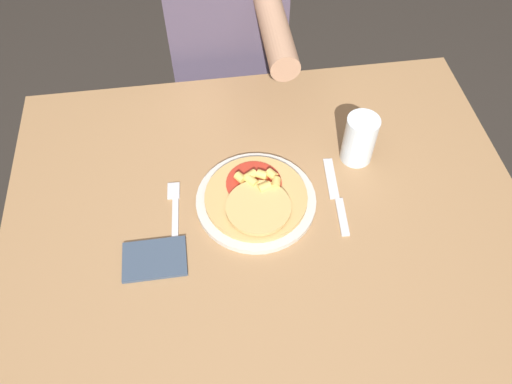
{
  "coord_description": "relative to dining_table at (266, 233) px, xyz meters",
  "views": [
    {
      "loc": [
        -0.11,
        -0.63,
        1.67
      ],
      "look_at": [
        -0.02,
        0.02,
        0.77
      ],
      "focal_mm": 35.0,
      "sensor_mm": 36.0,
      "label": 1
    }
  ],
  "objects": [
    {
      "name": "fork",
      "position": [
        -0.21,
        0.03,
        0.1
      ],
      "size": [
        0.03,
        0.18,
        0.0
      ],
      "color": "silver",
      "rests_on": "dining_table"
    },
    {
      "name": "drinking_glass",
      "position": [
        0.24,
        0.13,
        0.16
      ],
      "size": [
        0.08,
        0.08,
        0.13
      ],
      "color": "silver",
      "rests_on": "dining_table"
    },
    {
      "name": "knife",
      "position": [
        0.16,
        0.01,
        0.1
      ],
      "size": [
        0.03,
        0.22,
        0.0
      ],
      "color": "silver",
      "rests_on": "dining_table"
    },
    {
      "name": "napkin",
      "position": [
        -0.25,
        -0.09,
        0.11
      ],
      "size": [
        0.13,
        0.09,
        0.01
      ],
      "color": "#38475B",
      "rests_on": "dining_table"
    },
    {
      "name": "ground_plane",
      "position": [
        0.0,
        0.0,
        -0.63
      ],
      "size": [
        8.0,
        8.0,
        0.0
      ],
      "primitive_type": "plane",
      "color": "#2D2823"
    },
    {
      "name": "dining_table",
      "position": [
        0.0,
        0.0,
        0.0
      ],
      "size": [
        1.18,
        0.92,
        0.73
      ],
      "color": "#9E754C",
      "rests_on": "ground_plane"
    },
    {
      "name": "person_diner",
      "position": [
        -0.02,
        0.64,
        0.09
      ],
      "size": [
        0.33,
        0.52,
        1.25
      ],
      "color": "#2D2D38",
      "rests_on": "ground_plane"
    },
    {
      "name": "plate",
      "position": [
        -0.02,
        0.02,
        0.11
      ],
      "size": [
        0.27,
        0.27,
        0.01
      ],
      "color": "beige",
      "rests_on": "dining_table"
    },
    {
      "name": "pizza",
      "position": [
        -0.02,
        0.02,
        0.13
      ],
      "size": [
        0.23,
        0.23,
        0.04
      ],
      "color": "tan",
      "rests_on": "plate"
    }
  ]
}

